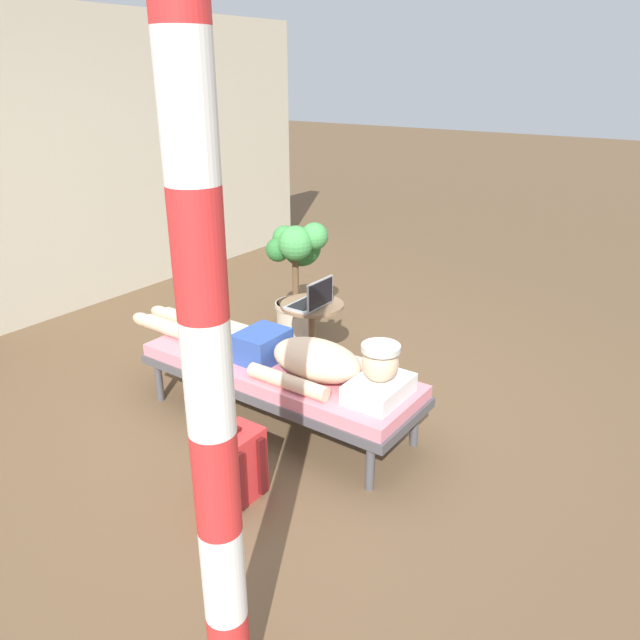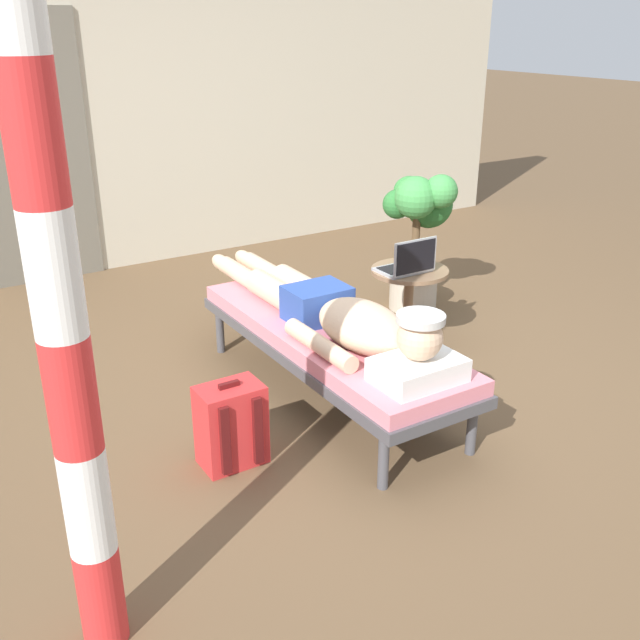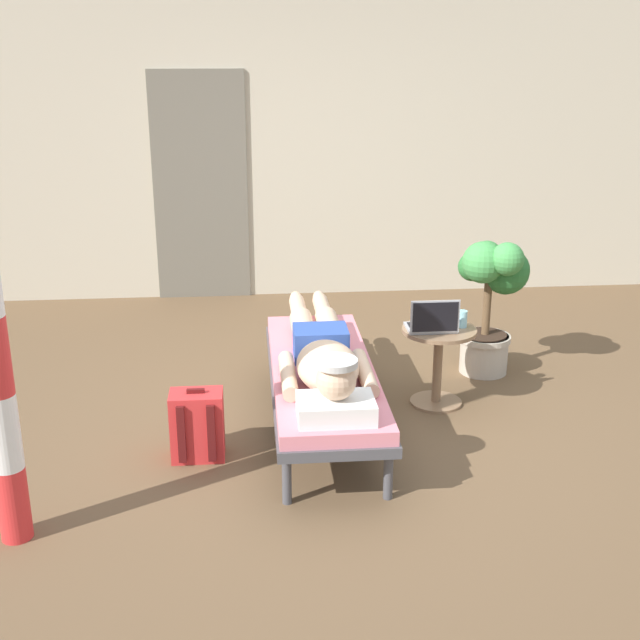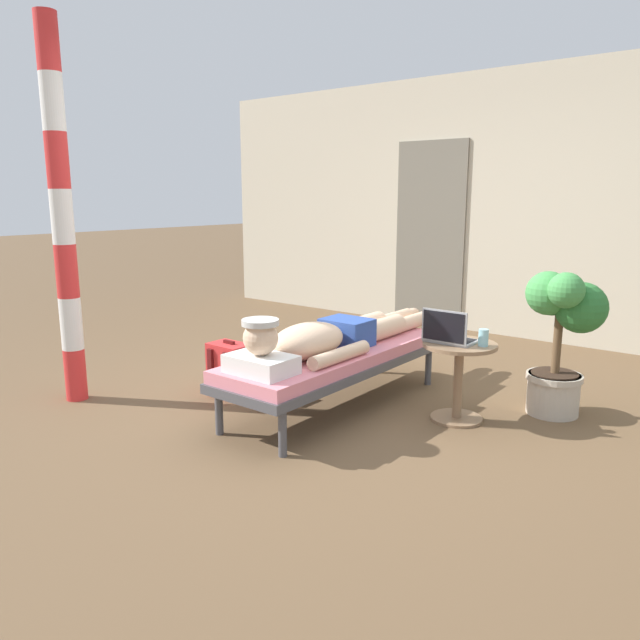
% 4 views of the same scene
% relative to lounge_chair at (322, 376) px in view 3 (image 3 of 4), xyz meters
% --- Properties ---
extents(ground_plane, '(40.00, 40.00, 0.00)m').
position_rel_lounge_chair_xyz_m(ground_plane, '(0.16, -0.02, -0.35)').
color(ground_plane, brown).
extents(house_wall_back, '(7.60, 0.20, 2.70)m').
position_rel_lounge_chair_xyz_m(house_wall_back, '(0.00, 2.96, 1.00)').
color(house_wall_back, beige).
rests_on(house_wall_back, ground).
extents(house_door_panel, '(0.84, 0.03, 2.04)m').
position_rel_lounge_chair_xyz_m(house_door_panel, '(-0.83, 2.85, 0.67)').
color(house_door_panel, '#6D6759').
rests_on(house_door_panel, ground).
extents(lounge_chair, '(0.63, 1.91, 0.42)m').
position_rel_lounge_chair_xyz_m(lounge_chair, '(0.00, 0.00, 0.00)').
color(lounge_chair, '#4C4C51').
rests_on(lounge_chair, ground).
extents(person_reclining, '(0.53, 2.17, 0.33)m').
position_rel_lounge_chair_xyz_m(person_reclining, '(0.00, -0.07, 0.17)').
color(person_reclining, white).
rests_on(person_reclining, lounge_chair).
extents(side_table, '(0.48, 0.48, 0.52)m').
position_rel_lounge_chair_xyz_m(side_table, '(0.78, 0.29, 0.01)').
color(side_table, '#8C6B4C').
rests_on(side_table, ground).
extents(laptop, '(0.31, 0.24, 0.23)m').
position_rel_lounge_chair_xyz_m(laptop, '(0.72, 0.24, 0.24)').
color(laptop, '#A5A8AD').
rests_on(laptop, side_table).
extents(drink_glass, '(0.06, 0.06, 0.11)m').
position_rel_lounge_chair_xyz_m(drink_glass, '(0.93, 0.31, 0.23)').
color(drink_glass, '#99D8E5').
rests_on(drink_glass, side_table).
extents(backpack, '(0.30, 0.26, 0.42)m').
position_rel_lounge_chair_xyz_m(backpack, '(-0.74, -0.30, -0.15)').
color(backpack, red).
rests_on(backpack, ground).
extents(potted_plant, '(0.50, 0.48, 0.99)m').
position_rel_lounge_chair_xyz_m(potted_plant, '(1.26, 0.80, 0.26)').
color(potted_plant, '#BFB29E').
rests_on(potted_plant, ground).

